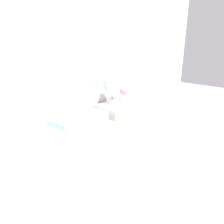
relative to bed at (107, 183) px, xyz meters
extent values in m
plane|color=silver|center=(0.00, 0.98, -0.29)|extent=(12.00, 12.00, 0.00)
cube|color=white|center=(0.00, 1.05, 1.01)|extent=(8.00, 0.06, 2.60)
cube|color=beige|center=(0.00, -0.09, -0.15)|extent=(1.50, 2.13, 0.29)
cube|color=white|center=(0.00, -0.09, 0.11)|extent=(1.47, 2.09, 0.23)
cube|color=white|center=(0.00, 0.95, 0.35)|extent=(1.53, 0.05, 1.28)
cube|color=silver|center=(-0.36, 0.73, 0.30)|extent=(0.63, 0.36, 0.14)
cube|color=silver|center=(0.36, 0.73, 0.30)|extent=(0.63, 0.36, 0.14)
cube|color=silver|center=(0.00, 0.36, 0.33)|extent=(0.33, 0.12, 0.20)
cube|color=silver|center=(1.10, 0.77, 0.01)|extent=(0.52, 0.38, 0.61)
sphere|color=#B2AD93|center=(1.10, 0.56, 0.18)|extent=(0.02, 0.02, 0.02)
cylinder|color=beige|center=(1.07, 0.82, 0.36)|extent=(0.11, 0.11, 0.08)
cylinder|color=#B7B29E|center=(1.07, 0.82, 0.47)|extent=(0.02, 0.02, 0.13)
cylinder|color=#A8BCDB|center=(1.07, 0.82, 0.60)|extent=(0.22, 0.22, 0.13)
cylinder|color=silver|center=(1.29, 0.77, 0.37)|extent=(0.06, 0.06, 0.11)
sphere|color=pink|center=(1.29, 0.77, 0.48)|extent=(0.15, 0.15, 0.15)
sphere|color=#609356|center=(1.33, 0.77, 0.44)|extent=(0.07, 0.07, 0.07)
cube|color=white|center=(1.00, 0.71, 0.35)|extent=(0.07, 0.04, 0.07)
cylinder|color=white|center=(1.00, 0.69, 0.35)|extent=(0.06, 0.00, 0.06)
camera|label=1|loc=(-1.22, -1.06, 1.24)|focal=35.00mm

